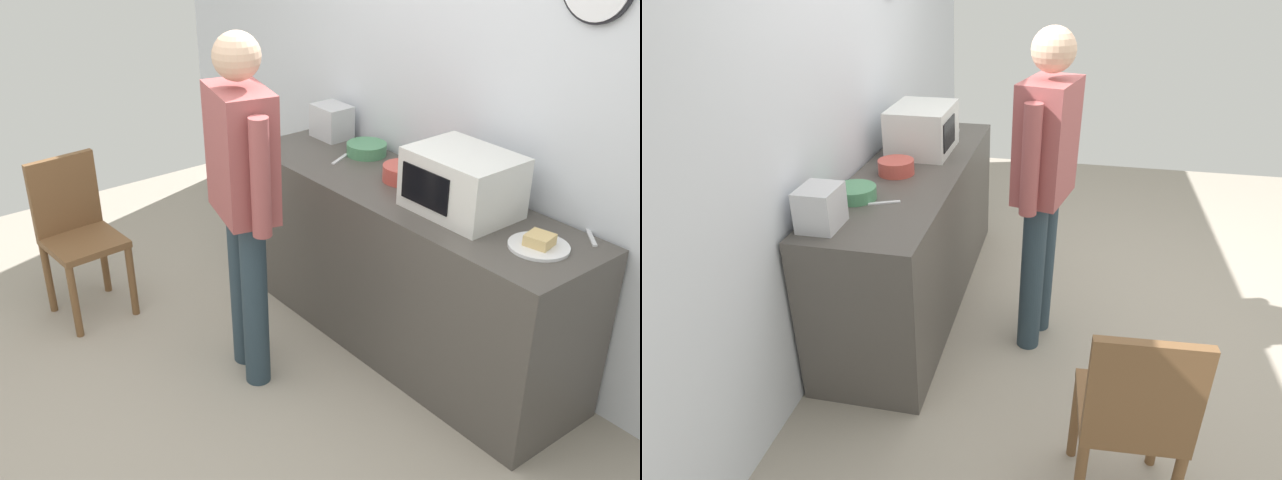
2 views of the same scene
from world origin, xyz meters
TOP-DOWN VIEW (x-y plane):
  - ground_plane at (0.00, 0.00)m, footprint 6.00×6.00m
  - back_wall at (0.00, 1.60)m, footprint 5.40×0.13m
  - kitchen_counter at (0.03, 1.22)m, footprint 2.14×0.62m
  - microwave at (0.37, 1.24)m, footprint 0.50×0.39m
  - sandwich_plate at (0.84, 1.24)m, footprint 0.27×0.27m
  - salad_bowl at (-0.08, 1.29)m, footprint 0.22×0.22m
  - cereal_bowl at (-0.49, 1.39)m, footprint 0.23×0.23m
  - toaster at (-0.84, 1.41)m, footprint 0.22×0.18m
  - fork_utensil at (-0.52, 1.21)m, footprint 0.09×0.16m
  - spoon_utensil at (0.93, 1.50)m, footprint 0.14×0.13m
  - person_standing at (-0.25, 0.41)m, footprint 0.58×0.33m
  - wooden_chair at (-1.37, -0.04)m, footprint 0.42×0.42m

SIDE VIEW (x-z plane):
  - ground_plane at x=0.00m, z-range 0.00..0.00m
  - kitchen_counter at x=0.03m, z-range 0.00..0.92m
  - wooden_chair at x=-1.37m, z-range 0.05..0.99m
  - fork_utensil at x=-0.52m, z-range 0.92..0.93m
  - spoon_utensil at x=0.93m, z-range 0.92..0.93m
  - sandwich_plate at x=0.84m, z-range 0.91..0.97m
  - cereal_bowl at x=-0.49m, z-range 0.92..0.99m
  - salad_bowl at x=-0.08m, z-range 0.92..1.01m
  - toaster at x=-0.84m, z-range 0.92..1.12m
  - person_standing at x=-0.25m, z-range 0.16..1.94m
  - microwave at x=0.37m, z-range 0.92..1.22m
  - back_wall at x=0.00m, z-range 0.00..2.60m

